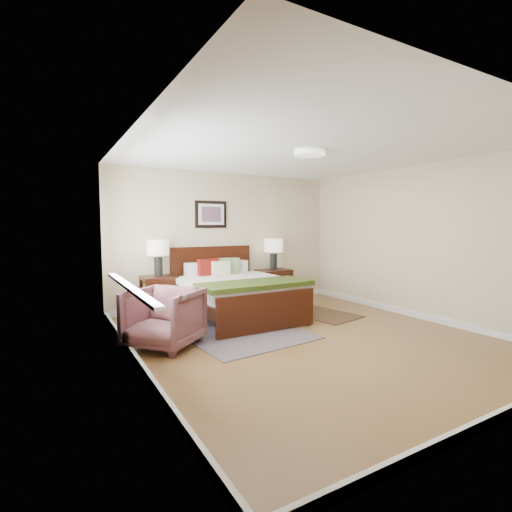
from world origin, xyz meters
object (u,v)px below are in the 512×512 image
nightstand_left (159,284)px  lamp_right (274,248)px  nightstand_right (274,282)px  rug_persian (232,328)px  lamp_left (158,250)px  armchair (164,318)px  bed (235,287)px

nightstand_left → lamp_right: lamp_right is taller
nightstand_right → rug_persian: size_ratio=0.29×
nightstand_left → nightstand_right: nightstand_left is taller
lamp_left → lamp_right: size_ratio=1.00×
nightstand_right → rug_persian: (-1.61, -1.38, -0.38)m
nightstand_left → armchair: 1.73m
lamp_right → armchair: size_ratio=0.75×
armchair → bed: bearing=82.1°
nightstand_left → nightstand_right: 2.31m
lamp_right → rug_persian: bearing=-139.1°
bed → rug_persian: bearing=-120.3°
lamp_left → lamp_right: lamp_left is taller
lamp_right → nightstand_left: bearing=-179.4°
lamp_left → nightstand_right: bearing=-0.3°
bed → armchair: bed is taller
nightstand_right → lamp_left: lamp_left is taller
armchair → nightstand_right: bearing=81.8°
nightstand_right → lamp_left: bearing=179.7°
nightstand_left → lamp_left: size_ratio=1.09×
bed → lamp_left: lamp_left is taller
rug_persian → lamp_left: bearing=111.1°
lamp_right → lamp_left: bearing=180.0°
lamp_left → armchair: size_ratio=0.75×
armchair → nightstand_left: bearing=126.4°
nightstand_right → lamp_right: (0.00, 0.01, 0.69)m
lamp_left → rug_persian: bearing=-63.5°
bed → lamp_left: size_ratio=3.37×
lamp_left → lamp_right: 2.30m
lamp_right → nightstand_right: bearing=-90.0°
nightstand_right → armchair: armchair is taller
lamp_right → armchair: bearing=-147.8°
lamp_right → armchair: lamp_right is taller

